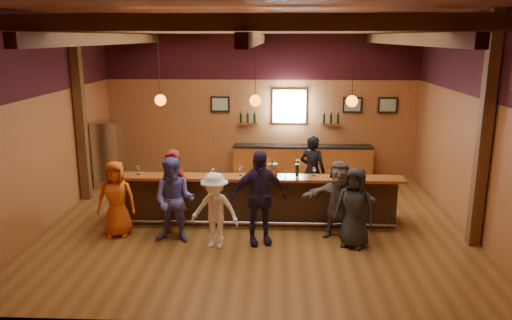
{
  "coord_description": "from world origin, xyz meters",
  "views": [
    {
      "loc": [
        0.47,
        -10.37,
        4.0
      ],
      "look_at": [
        0.0,
        0.3,
        1.35
      ],
      "focal_mm": 35.0,
      "sensor_mm": 36.0,
      "label": 1
    }
  ],
  "objects_px": {
    "bar_counter": "(256,198)",
    "stainless_fridge": "(109,154)",
    "customer_navy": "(259,197)",
    "customer_dark": "(355,207)",
    "customer_redvest": "(174,193)",
    "bottle_a": "(272,170)",
    "customer_orange": "(116,199)",
    "customer_brown": "(339,199)",
    "ice_bucket": "(272,170)",
    "customer_white": "(215,210)",
    "bartender": "(312,171)",
    "customer_denim": "(174,201)",
    "back_bar_cabinet": "(302,161)"
  },
  "relations": [
    {
      "from": "customer_denim",
      "to": "bottle_a",
      "type": "height_order",
      "value": "customer_denim"
    },
    {
      "from": "back_bar_cabinet",
      "to": "customer_white",
      "type": "distance_m",
      "value": 5.41
    },
    {
      "from": "stainless_fridge",
      "to": "customer_denim",
      "type": "relative_size",
      "value": 1.04
    },
    {
      "from": "stainless_fridge",
      "to": "customer_navy",
      "type": "relative_size",
      "value": 0.95
    },
    {
      "from": "customer_orange",
      "to": "bottle_a",
      "type": "height_order",
      "value": "customer_orange"
    },
    {
      "from": "customer_denim",
      "to": "customer_navy",
      "type": "height_order",
      "value": "customer_navy"
    },
    {
      "from": "ice_bucket",
      "to": "bottle_a",
      "type": "bearing_deg",
      "value": -94.16
    },
    {
      "from": "bar_counter",
      "to": "back_bar_cabinet",
      "type": "height_order",
      "value": "bar_counter"
    },
    {
      "from": "customer_white",
      "to": "customer_navy",
      "type": "xyz_separation_m",
      "value": [
        0.84,
        0.21,
        0.2
      ]
    },
    {
      "from": "stainless_fridge",
      "to": "bartender",
      "type": "distance_m",
      "value": 5.59
    },
    {
      "from": "bar_counter",
      "to": "customer_white",
      "type": "xyz_separation_m",
      "value": [
        -0.74,
        -1.48,
        0.23
      ]
    },
    {
      "from": "stainless_fridge",
      "to": "bottle_a",
      "type": "distance_m",
      "value": 5.24
    },
    {
      "from": "customer_orange",
      "to": "customer_navy",
      "type": "xyz_separation_m",
      "value": [
        2.92,
        -0.27,
        0.16
      ]
    },
    {
      "from": "bottle_a",
      "to": "bartender",
      "type": "bearing_deg",
      "value": 54.5
    },
    {
      "from": "customer_denim",
      "to": "back_bar_cabinet",
      "type": "bearing_deg",
      "value": 65.91
    },
    {
      "from": "customer_white",
      "to": "bottle_a",
      "type": "distance_m",
      "value": 1.7
    },
    {
      "from": "customer_denim",
      "to": "bar_counter",
      "type": "bearing_deg",
      "value": 44.65
    },
    {
      "from": "stainless_fridge",
      "to": "customer_white",
      "type": "xyz_separation_m",
      "value": [
        3.38,
        -3.93,
        -0.15
      ]
    },
    {
      "from": "customer_white",
      "to": "ice_bucket",
      "type": "xyz_separation_m",
      "value": [
        1.09,
        1.26,
        0.49
      ]
    },
    {
      "from": "customer_navy",
      "to": "bottle_a",
      "type": "bearing_deg",
      "value": 61.05
    },
    {
      "from": "bartender",
      "to": "ice_bucket",
      "type": "relative_size",
      "value": 6.95
    },
    {
      "from": "stainless_fridge",
      "to": "bartender",
      "type": "xyz_separation_m",
      "value": [
        5.41,
        -1.39,
        -0.03
      ]
    },
    {
      "from": "stainless_fridge",
      "to": "customer_brown",
      "type": "xyz_separation_m",
      "value": [
        5.82,
        -3.32,
        -0.1
      ]
    },
    {
      "from": "customer_redvest",
      "to": "ice_bucket",
      "type": "distance_m",
      "value": 2.15
    },
    {
      "from": "back_bar_cabinet",
      "to": "customer_white",
      "type": "relative_size",
      "value": 2.67
    },
    {
      "from": "customer_dark",
      "to": "customer_white",
      "type": "bearing_deg",
      "value": -151.87
    },
    {
      "from": "bar_counter",
      "to": "customer_redvest",
      "type": "distance_m",
      "value": 1.92
    },
    {
      "from": "customer_navy",
      "to": "customer_dark",
      "type": "relative_size",
      "value": 1.19
    },
    {
      "from": "customer_orange",
      "to": "stainless_fridge",
      "type": "bearing_deg",
      "value": 105.83
    },
    {
      "from": "customer_denim",
      "to": "customer_white",
      "type": "height_order",
      "value": "customer_denim"
    },
    {
      "from": "stainless_fridge",
      "to": "customer_dark",
      "type": "height_order",
      "value": "stainless_fridge"
    },
    {
      "from": "stainless_fridge",
      "to": "bartender",
      "type": "height_order",
      "value": "stainless_fridge"
    },
    {
      "from": "back_bar_cabinet",
      "to": "customer_denim",
      "type": "distance_m",
      "value": 5.58
    },
    {
      "from": "customer_white",
      "to": "ice_bucket",
      "type": "height_order",
      "value": "customer_white"
    },
    {
      "from": "stainless_fridge",
      "to": "back_bar_cabinet",
      "type": "bearing_deg",
      "value": 11.93
    },
    {
      "from": "stainless_fridge",
      "to": "customer_brown",
      "type": "distance_m",
      "value": 6.7
    },
    {
      "from": "bar_counter",
      "to": "stainless_fridge",
      "type": "height_order",
      "value": "stainless_fridge"
    },
    {
      "from": "customer_orange",
      "to": "customer_brown",
      "type": "height_order",
      "value": "customer_brown"
    },
    {
      "from": "customer_navy",
      "to": "bartender",
      "type": "bearing_deg",
      "value": 47.92
    },
    {
      "from": "customer_denim",
      "to": "customer_brown",
      "type": "height_order",
      "value": "customer_denim"
    },
    {
      "from": "customer_orange",
      "to": "customer_dark",
      "type": "relative_size",
      "value": 0.99
    },
    {
      "from": "bar_counter",
      "to": "customer_denim",
      "type": "relative_size",
      "value": 3.65
    },
    {
      "from": "customer_redvest",
      "to": "customer_dark",
      "type": "xyz_separation_m",
      "value": [
        3.62,
        -0.45,
        -0.1
      ]
    },
    {
      "from": "customer_dark",
      "to": "customer_navy",
      "type": "bearing_deg",
      "value": -156.99
    },
    {
      "from": "customer_brown",
      "to": "ice_bucket",
      "type": "xyz_separation_m",
      "value": [
        -1.35,
        0.65,
        0.43
      ]
    },
    {
      "from": "customer_redvest",
      "to": "customer_denim",
      "type": "xyz_separation_m",
      "value": [
        0.1,
        -0.39,
        -0.03
      ]
    },
    {
      "from": "customer_dark",
      "to": "ice_bucket",
      "type": "relative_size",
      "value": 6.37
    },
    {
      "from": "stainless_fridge",
      "to": "customer_orange",
      "type": "xyz_separation_m",
      "value": [
        1.3,
        -3.45,
        -0.11
      ]
    },
    {
      "from": "customer_dark",
      "to": "customer_redvest",
      "type": "bearing_deg",
      "value": -161.98
    },
    {
      "from": "customer_denim",
      "to": "customer_brown",
      "type": "relative_size",
      "value": 1.07
    }
  ]
}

